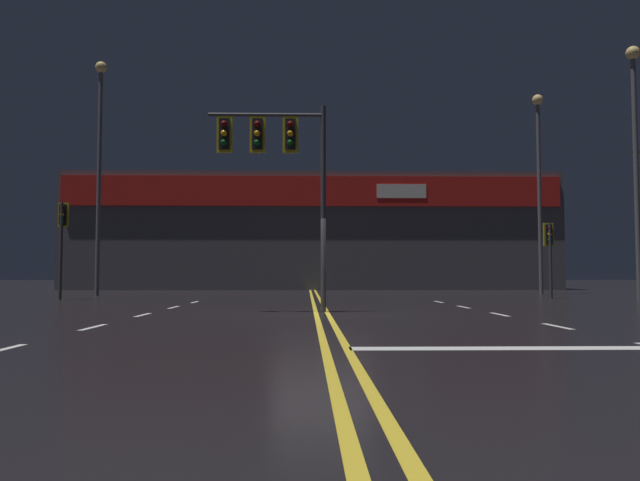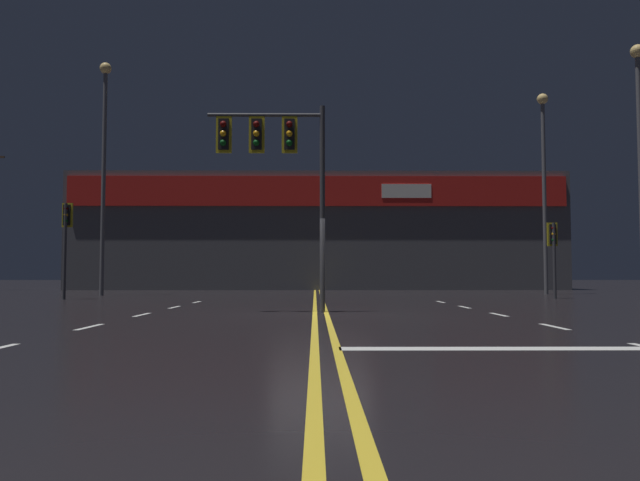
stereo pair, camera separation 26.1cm
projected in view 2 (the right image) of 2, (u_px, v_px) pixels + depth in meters
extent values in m
plane|color=black|center=(321.00, 315.00, 15.50)|extent=(200.00, 200.00, 0.00)
cube|color=gold|center=(315.00, 315.00, 15.50)|extent=(0.12, 60.00, 0.01)
cube|color=gold|center=(327.00, 315.00, 15.50)|extent=(0.12, 60.00, 0.01)
cube|color=silver|center=(90.00, 327.00, 11.87)|extent=(0.12, 1.40, 0.01)
cube|color=silver|center=(142.00, 315.00, 15.47)|extent=(0.12, 1.40, 0.01)
cube|color=silver|center=(175.00, 307.00, 19.06)|extent=(0.12, 1.40, 0.01)
cube|color=silver|center=(197.00, 302.00, 22.66)|extent=(0.12, 1.40, 0.01)
cube|color=silver|center=(554.00, 327.00, 11.94)|extent=(0.12, 1.40, 0.01)
cube|color=silver|center=(499.00, 315.00, 15.54)|extent=(0.12, 1.40, 0.01)
cube|color=silver|center=(464.00, 307.00, 19.13)|extent=(0.12, 1.40, 0.01)
cube|color=silver|center=(441.00, 302.00, 22.73)|extent=(0.12, 1.40, 0.01)
cylinder|color=#38383D|center=(322.00, 208.00, 16.71)|extent=(0.14, 0.14, 5.56)
cylinder|color=#38383D|center=(265.00, 115.00, 16.84)|extent=(3.10, 0.10, 0.10)
cube|color=black|center=(290.00, 135.00, 16.82)|extent=(0.28, 0.24, 0.84)
cube|color=gold|center=(290.00, 135.00, 16.82)|extent=(0.42, 0.08, 0.99)
sphere|color=#500705|center=(289.00, 124.00, 16.67)|extent=(0.17, 0.17, 0.17)
sphere|color=orange|center=(289.00, 134.00, 16.66)|extent=(0.17, 0.17, 0.17)
sphere|color=#084513|center=(289.00, 143.00, 16.64)|extent=(0.17, 0.17, 0.17)
cube|color=black|center=(257.00, 135.00, 16.81)|extent=(0.28, 0.24, 0.84)
cube|color=gold|center=(257.00, 135.00, 16.81)|extent=(0.42, 0.08, 0.99)
sphere|color=#500705|center=(256.00, 124.00, 16.66)|extent=(0.17, 0.17, 0.17)
sphere|color=orange|center=(256.00, 133.00, 16.65)|extent=(0.17, 0.17, 0.17)
sphere|color=#084513|center=(256.00, 143.00, 16.64)|extent=(0.17, 0.17, 0.17)
cube|color=black|center=(224.00, 135.00, 16.80)|extent=(0.28, 0.24, 0.84)
cube|color=gold|center=(224.00, 135.00, 16.80)|extent=(0.42, 0.08, 0.99)
sphere|color=#500705|center=(223.00, 124.00, 16.66)|extent=(0.17, 0.17, 0.17)
sphere|color=orange|center=(223.00, 133.00, 16.64)|extent=(0.17, 0.17, 0.17)
sphere|color=#084513|center=(223.00, 143.00, 16.63)|extent=(0.17, 0.17, 0.17)
cylinder|color=#38383D|center=(554.00, 261.00, 26.02)|extent=(0.13, 0.13, 3.17)
cube|color=black|center=(552.00, 234.00, 26.26)|extent=(0.28, 0.24, 0.84)
cube|color=gold|center=(552.00, 234.00, 26.26)|extent=(0.42, 0.08, 0.99)
sphere|color=#500705|center=(553.00, 228.00, 26.11)|extent=(0.17, 0.17, 0.17)
sphere|color=orange|center=(554.00, 234.00, 26.10)|extent=(0.17, 0.17, 0.17)
sphere|color=#084513|center=(554.00, 240.00, 26.09)|extent=(0.17, 0.17, 0.17)
cylinder|color=#38383D|center=(65.00, 251.00, 25.17)|extent=(0.13, 0.13, 3.90)
cube|color=black|center=(67.00, 215.00, 25.43)|extent=(0.28, 0.24, 0.84)
cube|color=gold|center=(67.00, 215.00, 25.43)|extent=(0.42, 0.08, 0.99)
sphere|color=#500705|center=(66.00, 209.00, 25.29)|extent=(0.17, 0.17, 0.17)
sphere|color=orange|center=(66.00, 215.00, 25.28)|extent=(0.17, 0.17, 0.17)
sphere|color=#084513|center=(66.00, 221.00, 25.26)|extent=(0.17, 0.17, 0.17)
cylinder|color=#59595E|center=(103.00, 182.00, 30.17)|extent=(0.20, 0.20, 10.92)
sphere|color=#F9D17A|center=(106.00, 68.00, 30.48)|extent=(0.56, 0.56, 0.56)
cylinder|color=#59595E|center=(544.00, 197.00, 31.97)|extent=(0.20, 0.20, 9.92)
sphere|color=#F9D17A|center=(542.00, 99.00, 32.25)|extent=(0.56, 0.56, 0.56)
sphere|color=#F9D17A|center=(637.00, 51.00, 25.38)|extent=(0.56, 0.56, 0.56)
cube|color=#4C4C51|center=(317.00, 235.00, 45.12)|extent=(32.82, 10.00, 7.74)
cube|color=red|center=(317.00, 191.00, 40.16)|extent=(32.16, 0.20, 1.93)
cube|color=white|center=(406.00, 191.00, 40.16)|extent=(3.20, 0.16, 0.90)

